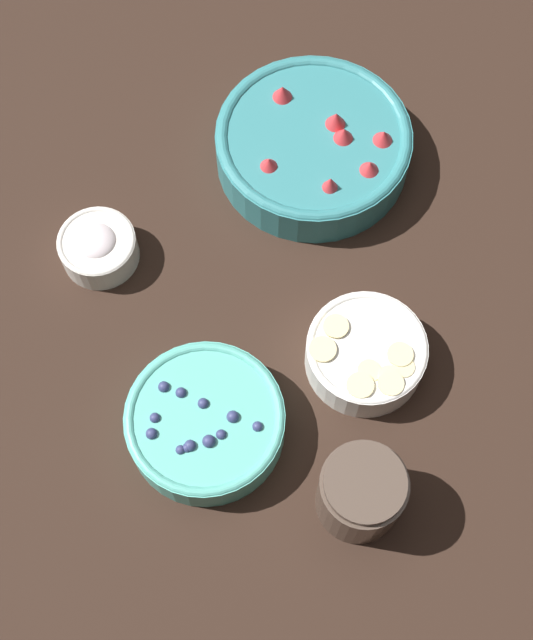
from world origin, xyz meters
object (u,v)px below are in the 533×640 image
object	(u,v)px
bowl_blueberries	(205,422)
bowl_bananas	(365,353)
bowl_cream	(98,246)
jar_chocolate	(361,493)
bowl_strawberries	(314,144)

from	to	relation	value
bowl_blueberries	bowl_bananas	distance (m)	0.21
bowl_blueberries	bowl_bananas	bearing A→B (deg)	-112.19
bowl_cream	jar_chocolate	distance (m)	0.46
bowl_strawberries	bowl_bananas	distance (m)	0.31
bowl_blueberries	bowl_bananas	world-z (taller)	bowl_blueberries
bowl_strawberries	bowl_cream	bearing A→B (deg)	71.73
bowl_strawberries	jar_chocolate	bearing A→B (deg)	138.71
bowl_strawberries	bowl_bananas	size ratio (longest dim) A/B	1.79
bowl_strawberries	bowl_cream	size ratio (longest dim) A/B	2.62
bowl_strawberries	bowl_blueberries	world-z (taller)	bowl_strawberries
jar_chocolate	bowl_cream	bearing A→B (deg)	-1.49
bowl_cream	bowl_strawberries	bearing A→B (deg)	-108.27
bowl_blueberries	bowl_cream	distance (m)	0.28
bowl_blueberries	jar_chocolate	distance (m)	0.20
jar_chocolate	bowl_blueberries	bearing A→B (deg)	17.36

